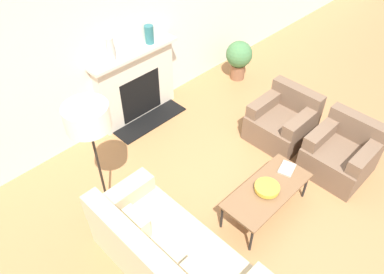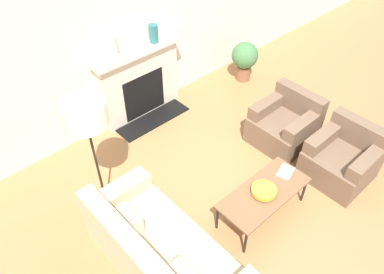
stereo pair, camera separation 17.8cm
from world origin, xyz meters
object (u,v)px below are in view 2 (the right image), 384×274
object	(u,v)px
fireplace	(140,84)
mantel_vase_left	(114,47)
couch	(164,258)
book	(285,172)
armchair_near	(343,158)
coffee_table	(264,194)
mantel_vase_center_left	(154,34)
floor_lamp	(86,119)
armchair_far	(285,124)
potted_plant	(245,58)
bowl	(264,191)

from	to	relation	value
fireplace	mantel_vase_left	size ratio (longest dim) A/B	4.44
couch	book	size ratio (longest dim) A/B	6.91
armchair_near	book	xyz separation A→B (m)	(-0.89, 0.31, 0.13)
couch	coffee_table	world-z (taller)	couch
armchair_near	fireplace	bearing A→B (deg)	-158.22
couch	mantel_vase_center_left	xyz separation A→B (m)	(1.90, 2.49, 0.99)
floor_lamp	couch	bearing A→B (deg)	-92.16
armchair_far	mantel_vase_center_left	world-z (taller)	mantel_vase_center_left
coffee_table	book	bearing A→B (deg)	3.07
fireplace	book	size ratio (longest dim) A/B	5.32
coffee_table	potted_plant	distance (m)	3.08
coffee_table	couch	bearing A→B (deg)	172.25
mantel_vase_left	mantel_vase_center_left	xyz separation A→B (m)	(0.70, 0.00, -0.03)
mantel_vase_left	fireplace	bearing A→B (deg)	-2.29
coffee_table	bowl	bearing A→B (deg)	-177.17
couch	armchair_far	size ratio (longest dim) A/B	2.35
fireplace	armchair_far	size ratio (longest dim) A/B	1.81
armchair_far	couch	bearing A→B (deg)	-79.89
armchair_near	mantel_vase_left	size ratio (longest dim) A/B	2.46
fireplace	mantel_vase_left	distance (m)	0.85
bowl	book	size ratio (longest dim) A/B	1.08
book	floor_lamp	bearing A→B (deg)	125.66
fireplace	potted_plant	world-z (taller)	fireplace
armchair_near	armchair_far	world-z (taller)	same
mantel_vase_center_left	potted_plant	distance (m)	1.92
coffee_table	bowl	distance (m)	0.08
armchair_far	potted_plant	world-z (taller)	armchair_far
book	bowl	bearing A→B (deg)	167.32
armchair_far	mantel_vase_left	distance (m)	2.73
couch	potted_plant	xyz separation A→B (m)	(3.55, 2.03, 0.12)
coffee_table	mantel_vase_center_left	world-z (taller)	mantel_vase_center_left
armchair_near	mantel_vase_center_left	size ratio (longest dim) A/B	3.00
fireplace	floor_lamp	bearing A→B (deg)	-141.34
armchair_near	floor_lamp	world-z (taller)	floor_lamp
couch	bowl	size ratio (longest dim) A/B	6.43
couch	armchair_near	bearing A→B (deg)	-99.97
couch	armchair_near	world-z (taller)	couch
fireplace	floor_lamp	xyz separation A→B (m)	(-1.51, -1.21, 0.85)
fireplace	mantel_vase_center_left	xyz separation A→B (m)	(0.34, 0.01, 0.74)
fireplace	mantel_vase_center_left	world-z (taller)	mantel_vase_center_left
coffee_table	armchair_far	bearing A→B (deg)	27.11
fireplace	mantel_vase_center_left	bearing A→B (deg)	2.36
bowl	mantel_vase_left	world-z (taller)	mantel_vase_left
bowl	mantel_vase_center_left	distance (m)	2.86
coffee_table	mantel_vase_center_left	bearing A→B (deg)	79.66
book	mantel_vase_center_left	world-z (taller)	mantel_vase_center_left
book	floor_lamp	xyz separation A→B (m)	(-1.80, 1.44, 0.99)
armchair_near	floor_lamp	bearing A→B (deg)	-123.05
floor_lamp	potted_plant	xyz separation A→B (m)	(3.50, 0.76, -0.98)
fireplace	floor_lamp	distance (m)	2.11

